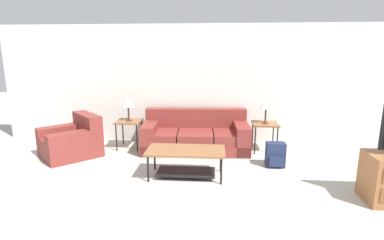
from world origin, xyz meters
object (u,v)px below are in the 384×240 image
(couch, at_px, (196,136))
(table_lamp_left, at_px, (128,102))
(armchair, at_px, (72,142))
(coffee_table, at_px, (186,157))
(side_table_left, at_px, (129,123))
(backpack, at_px, (275,155))
(table_lamp_right, at_px, (266,104))
(side_table_right, at_px, (265,126))

(couch, xyz_separation_m, table_lamp_left, (-1.41, 0.00, 0.70))
(armchair, bearing_deg, coffee_table, -20.12)
(side_table_left, height_order, backpack, side_table_left)
(couch, bearing_deg, armchair, -166.42)
(armchair, height_order, coffee_table, armchair)
(side_table_left, height_order, table_lamp_left, table_lamp_left)
(coffee_table, relative_size, backpack, 2.86)
(coffee_table, height_order, backpack, coffee_table)
(table_lamp_left, bearing_deg, side_table_left, -75.96)
(couch, distance_m, table_lamp_right, 1.58)
(armchair, bearing_deg, couch, 13.58)
(coffee_table, relative_size, side_table_right, 2.12)
(couch, height_order, armchair, couch)
(backpack, bearing_deg, table_lamp_right, 94.37)
(couch, relative_size, side_table_left, 3.70)
(couch, distance_m, coffee_table, 1.44)
(table_lamp_left, xyz_separation_m, backpack, (2.90, -0.86, -0.78))
(armchair, distance_m, table_lamp_right, 3.92)
(armchair, bearing_deg, side_table_right, 8.63)
(backpack, bearing_deg, armchair, 175.84)
(couch, xyz_separation_m, side_table_left, (-1.41, 0.00, 0.24))
(side_table_right, relative_size, table_lamp_right, 1.15)
(armchair, distance_m, backpack, 3.89)
(side_table_right, height_order, backpack, side_table_right)
(table_lamp_right, distance_m, backpack, 1.16)
(couch, xyz_separation_m, armchair, (-2.40, -0.58, -0.01))
(side_table_left, bearing_deg, coffee_table, -46.70)
(backpack, bearing_deg, side_table_right, 94.37)
(table_lamp_left, relative_size, backpack, 1.18)
(armchair, distance_m, table_lamp_left, 1.34)
(side_table_right, height_order, table_lamp_left, table_lamp_left)
(couch, distance_m, table_lamp_left, 1.58)
(couch, relative_size, table_lamp_right, 4.24)
(couch, xyz_separation_m, side_table_right, (1.42, 0.00, 0.24))
(table_lamp_right, bearing_deg, coffee_table, -135.84)
(side_table_left, xyz_separation_m, backpack, (2.90, -0.86, -0.32))
(side_table_left, bearing_deg, side_table_right, 0.00)
(table_lamp_left, bearing_deg, backpack, -16.57)
(coffee_table, relative_size, table_lamp_left, 2.43)
(backpack, bearing_deg, coffee_table, -159.62)
(armchair, bearing_deg, table_lamp_left, 30.48)
(coffee_table, xyz_separation_m, side_table_right, (1.48, 1.44, 0.19))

